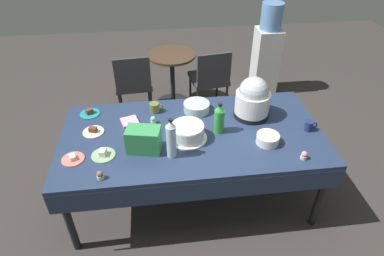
{
  "coord_description": "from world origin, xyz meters",
  "views": [
    {
      "loc": [
        -0.27,
        -2.22,
        2.46
      ],
      "look_at": [
        0.0,
        0.0,
        0.8
      ],
      "focal_mm": 31.25,
      "sensor_mm": 36.0,
      "label": 1
    }
  ],
  "objects": [
    {
      "name": "dessert_plate_teal",
      "position": [
        -0.89,
        0.39,
        0.76
      ],
      "size": [
        0.18,
        0.18,
        0.05
      ],
      "color": "teal",
      "rests_on": "potluck_table"
    },
    {
      "name": "maroon_chair_left",
      "position": [
        -0.54,
        1.45,
        0.49
      ],
      "size": [
        0.47,
        0.47,
        0.85
      ],
      "color": "#333338",
      "rests_on": "ground"
    },
    {
      "name": "cupcake_mint",
      "position": [
        -0.32,
        0.18,
        0.78
      ],
      "size": [
        0.05,
        0.05,
        0.07
      ],
      "color": "beige",
      "rests_on": "potluck_table"
    },
    {
      "name": "glass_salad_bowl",
      "position": [
        0.08,
        0.33,
        0.79
      ],
      "size": [
        0.24,
        0.24,
        0.08
      ],
      "primitive_type": "cylinder",
      "color": "#B2C6BC",
      "rests_on": "potluck_table"
    },
    {
      "name": "coffee_mug_olive",
      "position": [
        -0.3,
        0.36,
        0.79
      ],
      "size": [
        0.13,
        0.09,
        0.09
      ],
      "color": "olive",
      "rests_on": "potluck_table"
    },
    {
      "name": "ground",
      "position": [
        0.0,
        0.0,
        0.0
      ],
      "size": [
        9.0,
        9.0,
        0.0
      ],
      "primitive_type": "plane",
      "color": "#383330"
    },
    {
      "name": "soda_bottle_water",
      "position": [
        -0.19,
        -0.27,
        0.91
      ],
      "size": [
        0.08,
        0.08,
        0.35
      ],
      "color": "silver",
      "rests_on": "potluck_table"
    },
    {
      "name": "cupcake_rose",
      "position": [
        0.81,
        -0.43,
        0.78
      ],
      "size": [
        0.05,
        0.05,
        0.07
      ],
      "color": "beige",
      "rests_on": "potluck_table"
    },
    {
      "name": "soda_carton",
      "position": [
        -0.4,
        -0.17,
        0.85
      ],
      "size": [
        0.29,
        0.21,
        0.2
      ],
      "primitive_type": "cube",
      "rotation": [
        0.0,
        0.0,
        -0.21
      ],
      "color": "#338C4C",
      "rests_on": "potluck_table"
    },
    {
      "name": "dessert_plate_coral",
      "position": [
        -0.94,
        -0.22,
        0.76
      ],
      "size": [
        0.17,
        0.17,
        0.04
      ],
      "color": "#E07266",
      "rests_on": "potluck_table"
    },
    {
      "name": "water_cooler",
      "position": [
        1.26,
        1.88,
        0.59
      ],
      "size": [
        0.32,
        0.32,
        1.24
      ],
      "color": "silver",
      "rests_on": "ground"
    },
    {
      "name": "round_cafe_table",
      "position": [
        -0.05,
        1.67,
        0.5
      ],
      "size": [
        0.6,
        0.6,
        0.72
      ],
      "color": "#473323",
      "rests_on": "ground"
    },
    {
      "name": "slow_cooker",
      "position": [
        0.56,
        0.19,
        0.92
      ],
      "size": [
        0.32,
        0.32,
        0.38
      ],
      "color": "black",
      "rests_on": "potluck_table"
    },
    {
      "name": "coffee_mug_navy",
      "position": [
        0.99,
        -0.08,
        0.79
      ],
      "size": [
        0.11,
        0.07,
        0.09
      ],
      "color": "navy",
      "rests_on": "potluck_table"
    },
    {
      "name": "paper_napkin_stack",
      "position": [
        -0.52,
        0.21,
        0.76
      ],
      "size": [
        0.17,
        0.17,
        0.02
      ],
      "primitive_type": "cube",
      "rotation": [
        0.0,
        0.0,
        0.29
      ],
      "color": "pink",
      "rests_on": "potluck_table"
    },
    {
      "name": "maroon_chair_right",
      "position": [
        0.41,
        1.45,
        0.49
      ],
      "size": [
        0.5,
        0.5,
        0.85
      ],
      "color": "#333338",
      "rests_on": "ground"
    },
    {
      "name": "potluck_table",
      "position": [
        0.0,
        0.0,
        0.69
      ],
      "size": [
        2.2,
        1.1,
        0.75
      ],
      "color": "navy",
      "rests_on": "ground"
    },
    {
      "name": "cupcake_cocoa",
      "position": [
        -0.71,
        -0.45,
        0.78
      ],
      "size": [
        0.05,
        0.05,
        0.07
      ],
      "color": "beige",
      "rests_on": "potluck_table"
    },
    {
      "name": "ceramic_snack_bowl",
      "position": [
        0.59,
        -0.21,
        0.79
      ],
      "size": [
        0.18,
        0.18,
        0.08
      ],
      "primitive_type": "cylinder",
      "color": "silver",
      "rests_on": "potluck_table"
    },
    {
      "name": "soda_bottle_lime_soda",
      "position": [
        0.23,
        -0.01,
        0.88
      ],
      "size": [
        0.09,
        0.09,
        0.28
      ],
      "color": "green",
      "rests_on": "potluck_table"
    },
    {
      "name": "dessert_plate_cream",
      "position": [
        -0.83,
        0.11,
        0.76
      ],
      "size": [
        0.18,
        0.18,
        0.05
      ],
      "color": "beige",
      "rests_on": "potluck_table"
    },
    {
      "name": "dessert_plate_sage",
      "position": [
        -0.72,
        -0.2,
        0.76
      ],
      "size": [
        0.19,
        0.19,
        0.05
      ],
      "color": "#8CA87F",
      "rests_on": "potluck_table"
    },
    {
      "name": "frosted_layer_cake",
      "position": [
        -0.04,
        -0.07,
        0.81
      ],
      "size": [
        0.32,
        0.32,
        0.13
      ],
      "color": "silver",
      "rests_on": "potluck_table"
    }
  ]
}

